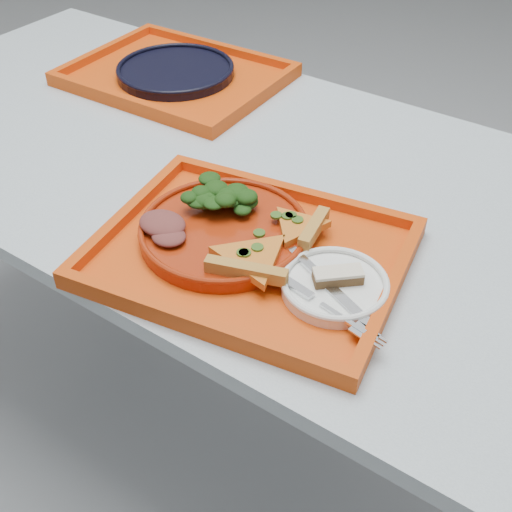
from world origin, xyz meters
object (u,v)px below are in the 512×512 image
tray_far (176,78)px  dessert_bar (338,276)px  tray_main (250,256)px  dinner_plate (224,232)px  navy_plate (176,72)px

tray_far → dessert_bar: dessert_bar is taller
tray_main → tray_far: size_ratio=1.00×
dinner_plate → navy_plate: size_ratio=1.00×
dinner_plate → navy_plate: (-0.44, 0.40, -0.00)m
tray_main → dessert_bar: 0.15m
tray_far → dessert_bar: size_ratio=6.53×
tray_far → navy_plate: size_ratio=1.73×
tray_far → dinner_plate: size_ratio=1.73×
navy_plate → tray_main: bearing=-40.0°
tray_main → dinner_plate: bearing=160.0°
tray_main → tray_far: (-0.49, 0.41, 0.00)m
tray_far → dessert_bar: (0.64, -0.41, 0.03)m
navy_plate → dessert_bar: (0.64, -0.41, 0.02)m
tray_main → navy_plate: (-0.49, 0.41, 0.01)m
tray_main → dinner_plate: dinner_plate is taller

